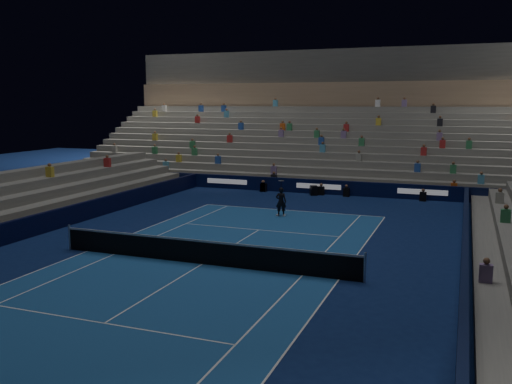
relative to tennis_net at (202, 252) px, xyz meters
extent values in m
plane|color=#0C1C4C|center=(0.00, 0.00, -0.50)|extent=(90.00, 90.00, 0.00)
cube|color=#194C8D|center=(0.00, 0.00, -0.50)|extent=(10.97, 23.77, 0.01)
cube|color=black|center=(0.00, 18.50, 0.00)|extent=(44.00, 0.25, 1.00)
cube|color=black|center=(9.70, 0.00, 0.00)|extent=(0.25, 37.00, 1.00)
cube|color=black|center=(-9.70, 0.00, 0.00)|extent=(0.25, 37.00, 1.00)
cube|color=slate|center=(0.00, 19.50, -0.25)|extent=(44.00, 1.00, 0.50)
cube|color=slate|center=(0.00, 20.50, 0.00)|extent=(44.00, 1.00, 1.00)
cube|color=slate|center=(0.00, 21.50, 0.25)|extent=(44.00, 1.00, 1.50)
cube|color=slate|center=(0.00, 22.50, 0.50)|extent=(44.00, 1.00, 2.00)
cube|color=slate|center=(0.00, 23.50, 0.75)|extent=(44.00, 1.00, 2.50)
cube|color=slate|center=(0.00, 24.50, 1.00)|extent=(44.00, 1.00, 3.00)
cube|color=slate|center=(0.00, 25.50, 1.25)|extent=(44.00, 1.00, 3.50)
cube|color=slate|center=(0.00, 26.50, 1.50)|extent=(44.00, 1.00, 4.00)
cube|color=slate|center=(0.00, 27.50, 1.75)|extent=(44.00, 1.00, 4.50)
cube|color=slate|center=(0.00, 28.50, 2.00)|extent=(44.00, 1.00, 5.00)
cube|color=slate|center=(0.00, 29.50, 2.25)|extent=(44.00, 1.00, 5.50)
cube|color=slate|center=(0.00, 30.50, 2.50)|extent=(44.00, 1.00, 6.00)
cube|color=#896F55|center=(0.00, 31.60, 6.60)|extent=(44.00, 0.60, 2.20)
cube|color=#3F3F3D|center=(0.00, 33.00, 9.20)|extent=(44.00, 2.40, 3.00)
cube|color=slate|center=(10.50, 0.00, -0.25)|extent=(1.00, 37.00, 0.50)
cylinder|color=#B2B2B7|center=(-6.40, 0.00, 0.05)|extent=(0.10, 0.10, 1.10)
cylinder|color=#B2B2B7|center=(6.40, 0.00, 0.05)|extent=(0.10, 0.10, 1.10)
cube|color=black|center=(0.00, 0.00, -0.05)|extent=(12.80, 0.03, 0.90)
cube|color=white|center=(0.00, 0.00, 0.44)|extent=(12.80, 0.04, 0.08)
imported|color=black|center=(-0.06, 10.13, 0.32)|extent=(0.66, 0.49, 1.64)
cube|color=black|center=(-0.20, 17.82, -0.18)|extent=(0.69, 0.74, 0.65)
cylinder|color=black|center=(-0.20, 17.35, 0.01)|extent=(0.29, 0.38, 0.16)
camera|label=1|loc=(9.51, -19.09, 5.80)|focal=38.95mm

